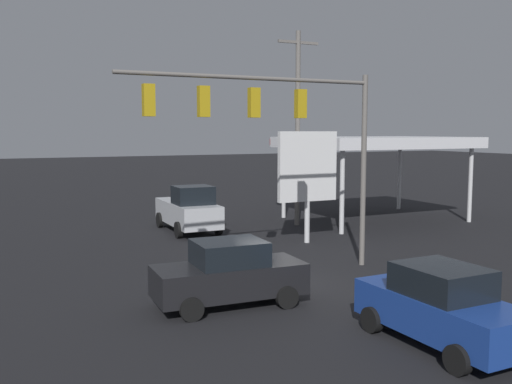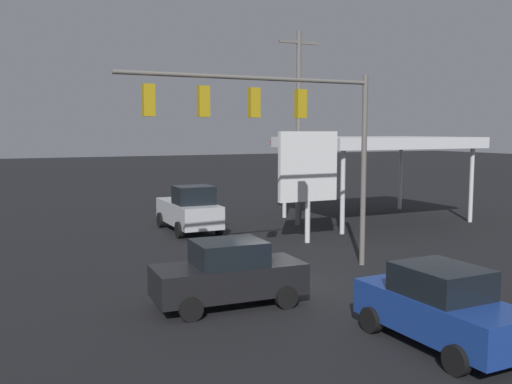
% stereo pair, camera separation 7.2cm
% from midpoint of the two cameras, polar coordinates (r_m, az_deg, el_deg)
% --- Properties ---
extents(ground_plane, '(200.00, 200.00, 0.00)m').
position_cam_midpoint_polar(ground_plane, '(19.06, 2.55, -9.42)').
color(ground_plane, black).
extents(traffic_signal_assembly, '(9.41, 0.43, 7.17)m').
position_cam_midpoint_polar(traffic_signal_assembly, '(19.82, 1.82, 7.25)').
color(traffic_signal_assembly, slate).
rests_on(traffic_signal_assembly, ground).
extents(utility_pole, '(2.40, 0.26, 10.36)m').
position_cam_midpoint_polar(utility_pole, '(30.80, 4.12, 6.78)').
color(utility_pole, slate).
rests_on(utility_pole, ground).
extents(gas_station_canopy, '(9.84, 7.26, 4.77)m').
position_cam_midpoint_polar(gas_station_canopy, '(33.35, 11.79, 4.80)').
color(gas_station_canopy, silver).
rests_on(gas_station_canopy, ground).
extents(price_sign, '(2.96, 0.27, 5.09)m').
position_cam_midpoint_polar(price_sign, '(25.99, 5.10, 2.33)').
color(price_sign, silver).
rests_on(price_sign, ground).
extents(sedan_waiting, '(4.48, 2.22, 1.93)m').
position_cam_midpoint_polar(sedan_waiting, '(16.84, -2.82, -8.16)').
color(sedan_waiting, black).
rests_on(sedan_waiting, ground).
extents(pickup_parked, '(2.35, 5.24, 2.40)m').
position_cam_midpoint_polar(pickup_parked, '(29.18, -6.82, -1.80)').
color(pickup_parked, silver).
rests_on(pickup_parked, ground).
extents(sedan_far, '(2.11, 4.42, 1.93)m').
position_cam_midpoint_polar(sedan_far, '(14.49, 17.88, -10.83)').
color(sedan_far, navy).
rests_on(sedan_far, ground).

